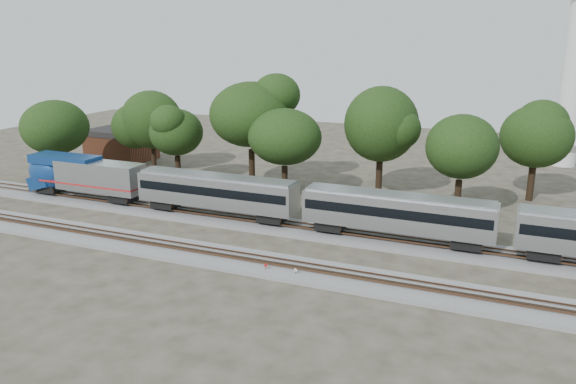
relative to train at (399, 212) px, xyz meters
The scene contains 16 objects.
ground 16.46m from the train, 158.13° to the right, with size 160.00×160.00×0.00m, color #383328.
track_far 15.28m from the train, behind, with size 160.00×5.00×0.73m.
track_near 18.27m from the train, 146.22° to the right, with size 160.00×5.00×0.73m.
train is the anchor object (origin of this frame).
switch_stand_red 14.81m from the train, 128.13° to the right, with size 0.30×0.06×0.94m.
switch_stand_white 13.20m from the train, 119.18° to the right, with size 0.28×0.05×0.88m.
switch_lever 15.74m from the train, 128.31° to the right, with size 0.50×0.30×0.30m, color #512D19.
brick_building 55.21m from the train, 156.59° to the left, with size 10.82×7.98×4.98m.
tree_0 50.77m from the train, behind, with size 7.63×7.63×10.76m.
tree_1 43.83m from the train, 157.69° to the left, with size 8.01×8.01×11.29m.
tree_2 35.26m from the train, 160.24° to the left, with size 7.32×7.32×10.33m.
tree_3 26.70m from the train, 149.46° to the left, with size 10.19×10.19×14.37m.
tree_4 19.72m from the train, 148.11° to the left, with size 8.13×8.13×11.46m.
tree_5 18.20m from the train, 109.77° to the left, with size 9.44×9.44×13.31m.
tree_6 12.69m from the train, 67.85° to the left, with size 8.31×8.31×11.72m.
tree_7 25.24m from the train, 60.89° to the left, with size 8.20×8.20×11.57m.
Camera 1 is at (24.88, -46.10, 19.91)m, focal length 35.00 mm.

